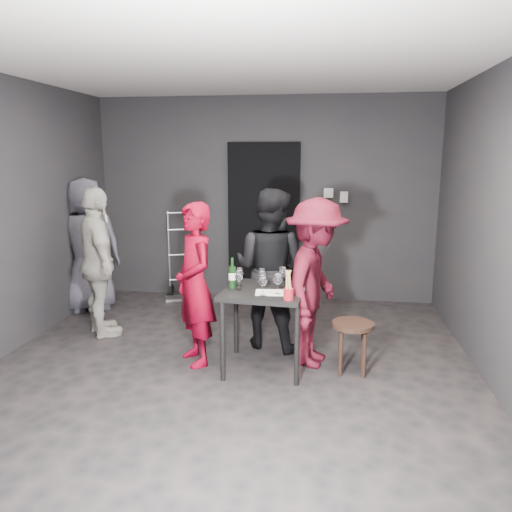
# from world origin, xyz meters

# --- Properties ---
(floor) EXTENTS (4.50, 5.00, 0.02)m
(floor) POSITION_xyz_m (0.00, 0.00, 0.00)
(floor) COLOR black
(floor) RESTS_ON ground
(ceiling) EXTENTS (4.50, 5.00, 0.02)m
(ceiling) POSITION_xyz_m (0.00, 0.00, 2.70)
(ceiling) COLOR silver
(ceiling) RESTS_ON ground
(wall_back) EXTENTS (4.50, 0.04, 2.70)m
(wall_back) POSITION_xyz_m (0.00, 2.50, 1.35)
(wall_back) COLOR black
(wall_back) RESTS_ON ground
(wall_front) EXTENTS (4.50, 0.04, 2.70)m
(wall_front) POSITION_xyz_m (0.00, -2.50, 1.35)
(wall_front) COLOR black
(wall_front) RESTS_ON ground
(wall_right) EXTENTS (0.04, 5.00, 2.70)m
(wall_right) POSITION_xyz_m (2.25, 0.00, 1.35)
(wall_right) COLOR black
(wall_right) RESTS_ON ground
(doorway) EXTENTS (0.95, 0.10, 2.10)m
(doorway) POSITION_xyz_m (0.00, 2.44, 1.05)
(doorway) COLOR black
(doorway) RESTS_ON ground
(wallbox_upper) EXTENTS (0.12, 0.06, 0.12)m
(wallbox_upper) POSITION_xyz_m (0.85, 2.45, 1.45)
(wallbox_upper) COLOR #B7B7B2
(wallbox_upper) RESTS_ON wall_back
(wallbox_lower) EXTENTS (0.10, 0.06, 0.14)m
(wallbox_lower) POSITION_xyz_m (1.05, 2.45, 1.40)
(wallbox_lower) COLOR #B7B7B2
(wallbox_lower) RESTS_ON wall_back
(hand_truck) EXTENTS (0.40, 0.34, 1.19)m
(hand_truck) POSITION_xyz_m (-1.12, 2.29, 0.22)
(hand_truck) COLOR #B2B2B7
(hand_truck) RESTS_ON floor
(tasting_table) EXTENTS (0.72, 0.72, 0.75)m
(tasting_table) POSITION_xyz_m (0.30, 0.15, 0.65)
(tasting_table) COLOR black
(tasting_table) RESTS_ON floor
(stool) EXTENTS (0.38, 0.38, 0.47)m
(stool) POSITION_xyz_m (1.10, 0.17, 0.38)
(stool) COLOR black
(stool) RESTS_ON floor
(server_red) EXTENTS (0.63, 0.67, 1.55)m
(server_red) POSITION_xyz_m (-0.35, 0.19, 0.77)
(server_red) COLOR maroon
(server_red) RESTS_ON floor
(woman_black) EXTENTS (0.95, 0.72, 1.75)m
(woman_black) POSITION_xyz_m (0.29, 0.73, 0.87)
(woman_black) COLOR black
(woman_black) RESTS_ON floor
(man_maroon) EXTENTS (0.70, 1.13, 1.63)m
(man_maroon) POSITION_xyz_m (0.76, 0.33, 0.82)
(man_maroon) COLOR #520D1B
(man_maroon) RESTS_ON floor
(bystander_cream) EXTENTS (1.01, 1.10, 1.74)m
(bystander_cream) POSITION_xyz_m (-1.56, 0.75, 0.87)
(bystander_cream) COLOR #BBB5A9
(bystander_cream) RESTS_ON floor
(bystander_grey) EXTENTS (1.03, 0.92, 1.86)m
(bystander_grey) POSITION_xyz_m (-2.10, 1.59, 0.93)
(bystander_grey) COLOR #555461
(bystander_grey) RESTS_ON floor
(tasting_mat) EXTENTS (0.32, 0.23, 0.00)m
(tasting_mat) POSITION_xyz_m (0.39, 0.05, 0.75)
(tasting_mat) COLOR white
(tasting_mat) RESTS_ON tasting_table
(wine_glass_a) EXTENTS (0.07, 0.07, 0.19)m
(wine_glass_a) POSITION_xyz_m (0.08, 0.11, 0.84)
(wine_glass_a) COLOR white
(wine_glass_a) RESTS_ON tasting_table
(wine_glass_b) EXTENTS (0.09, 0.09, 0.18)m
(wine_glass_b) POSITION_xyz_m (0.06, 0.25, 0.84)
(wine_glass_b) COLOR white
(wine_glass_b) RESTS_ON tasting_table
(wine_glass_c) EXTENTS (0.07, 0.07, 0.18)m
(wine_glass_c) POSITION_xyz_m (0.27, 0.26, 0.84)
(wine_glass_c) COLOR white
(wine_glass_c) RESTS_ON tasting_table
(wine_glass_d) EXTENTS (0.09, 0.09, 0.20)m
(wine_glass_d) POSITION_xyz_m (0.32, -0.06, 0.85)
(wine_glass_d) COLOR white
(wine_glass_d) RESTS_ON tasting_table
(wine_glass_e) EXTENTS (0.10, 0.10, 0.20)m
(wine_glass_e) POSITION_xyz_m (0.44, 0.02, 0.85)
(wine_glass_e) COLOR white
(wine_glass_e) RESTS_ON tasting_table
(wine_glass_f) EXTENTS (0.10, 0.10, 0.21)m
(wine_glass_f) POSITION_xyz_m (0.46, 0.24, 0.85)
(wine_glass_f) COLOR white
(wine_glass_f) RESTS_ON tasting_table
(wine_bottle) EXTENTS (0.07, 0.07, 0.28)m
(wine_bottle) POSITION_xyz_m (0.01, 0.17, 0.86)
(wine_bottle) COLOR black
(wine_bottle) RESTS_ON tasting_table
(breadstick_cup) EXTENTS (0.09, 0.09, 0.27)m
(breadstick_cup) POSITION_xyz_m (0.54, -0.13, 0.87)
(breadstick_cup) COLOR #A31620
(breadstick_cup) RESTS_ON tasting_table
(reserved_card) EXTENTS (0.09, 0.14, 0.11)m
(reserved_card) POSITION_xyz_m (0.61, 0.14, 0.80)
(reserved_card) COLOR white
(reserved_card) RESTS_ON tasting_table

